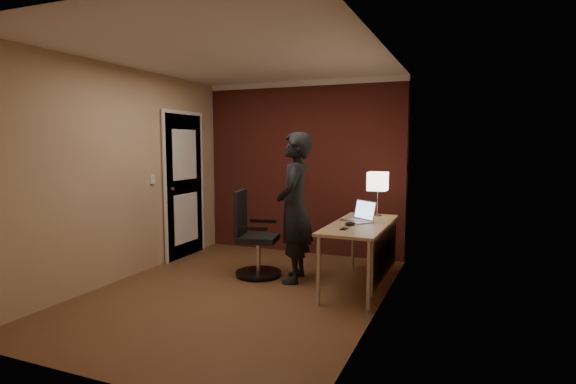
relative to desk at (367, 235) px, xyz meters
The scene contains 8 objects.
room 1.94m from the desk, 148.94° to the left, with size 4.00×4.00×4.00m.
desk is the anchor object (origin of this frame).
desk_lamp 0.77m from the desk, 89.68° to the left, with size 0.22×0.22×0.54m.
laptop 0.26m from the desk, 126.29° to the left, with size 0.42×0.40×0.23m.
mouse 0.27m from the desk, 127.99° to the right, with size 0.06×0.10×0.03m, color black.
phone 0.45m from the desk, 109.46° to the right, with size 0.06×0.12×0.01m, color black.
office_chair 1.39m from the desk, behind, with size 0.56×0.62×1.02m.
person 0.88m from the desk, behind, with size 0.63×0.41×1.73m, color black.
Camera 1 is at (2.30, -4.18, 1.60)m, focal length 28.00 mm.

